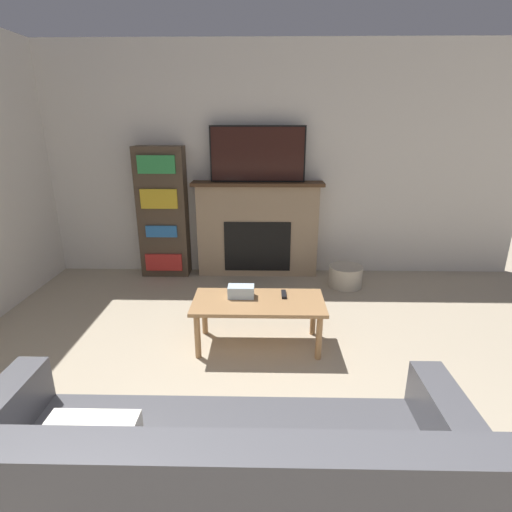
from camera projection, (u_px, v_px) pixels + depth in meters
name	position (u px, v px, depth m)	size (l,w,h in m)	color
wall_back	(264.00, 164.00, 4.77)	(6.18, 0.06, 2.70)	silver
fireplace	(258.00, 229.00, 4.88)	(1.56, 0.28, 1.15)	tan
tv	(258.00, 154.00, 4.57)	(1.10, 0.03, 0.63)	black
couch	(219.00, 496.00, 1.72)	(2.18, 0.85, 0.87)	#4C4C51
coffee_table	(259.00, 307.00, 3.33)	(1.09, 0.52, 0.42)	#A87A4C
tissue_box	(241.00, 291.00, 3.37)	(0.22, 0.12, 0.10)	silver
remote_control	(284.00, 294.00, 3.41)	(0.04, 0.15, 0.02)	black
bookshelf	(163.00, 213.00, 4.82)	(0.58, 0.29, 1.56)	#4C3D2D
storage_basket	(346.00, 276.00, 4.64)	(0.38, 0.38, 0.24)	#BCB29E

